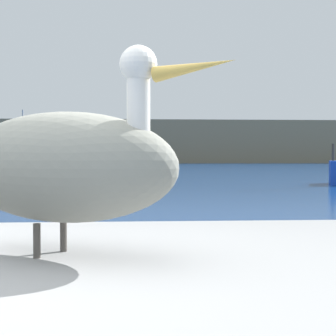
{
  "coord_description": "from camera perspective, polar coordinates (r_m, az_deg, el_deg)",
  "views": [
    {
      "loc": [
        0.9,
        -1.82,
        1.21
      ],
      "look_at": [
        1.96,
        14.27,
        0.8
      ],
      "focal_mm": 56.7,
      "sensor_mm": 36.0,
      "label": 1
    }
  ],
  "objects": [
    {
      "name": "fishing_boat_red",
      "position": [
        45.07,
        -17.26,
        0.86
      ],
      "size": [
        5.97,
        3.89,
        4.8
      ],
      "rotation": [
        0.0,
        0.0,
        -0.41
      ],
      "color": "red",
      "rests_on": "ground"
    },
    {
      "name": "hillside_backdrop",
      "position": [
        80.36,
        -4.41,
        2.75
      ],
      "size": [
        140.0,
        14.75,
        6.07
      ],
      "primitive_type": "cube",
      "color": "#7F755B",
      "rests_on": "ground"
    },
    {
      "name": "pelican",
      "position": [
        2.24,
        -11.28,
        0.31
      ],
      "size": [
        1.26,
        0.98,
        0.84
      ],
      "rotation": [
        0.0,
        0.0,
        -0.55
      ],
      "color": "gray",
      "rests_on": "pier_dock"
    }
  ]
}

